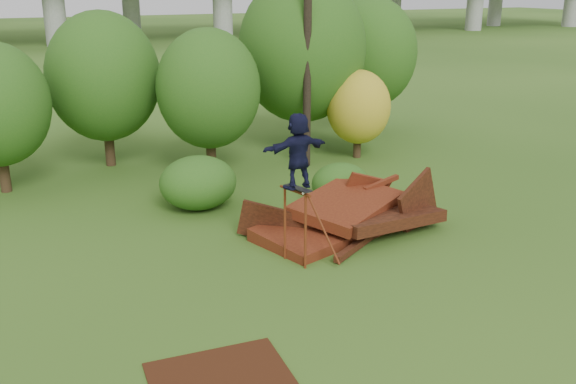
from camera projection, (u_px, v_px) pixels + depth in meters
name	position (u px, v px, depth m)	size (l,w,h in m)	color
ground	(358.00, 281.00, 14.29)	(240.00, 240.00, 0.00)	#2D5116
scrap_pile	(348.00, 217.00, 16.98)	(5.60, 3.61, 1.90)	#4D190D
grind_rail	(295.00, 219.00, 14.83)	(0.34, 1.00, 1.83)	maroon
skateboard	(298.00, 188.00, 14.52)	(0.41, 0.79, 0.08)	black
skater	(298.00, 151.00, 14.25)	(1.59, 0.51, 1.72)	black
flat_plate	(219.00, 376.00, 10.82)	(2.32, 1.66, 0.03)	#381A0C
tree_1	(103.00, 77.00, 22.28)	(3.92, 3.92, 5.46)	black
tree_2	(209.00, 89.00, 21.47)	(3.51, 3.51, 4.94)	black
tree_3	(302.00, 49.00, 24.19)	(4.83, 4.83, 6.71)	black
tree_4	(358.00, 107.00, 23.75)	(2.39, 2.39, 3.30)	black
tree_5	(369.00, 53.00, 27.63)	(4.12, 4.12, 5.79)	black
shrub_left	(198.00, 183.00, 18.64)	(2.26, 2.08, 1.56)	#1C5216
shrub_right	(340.00, 184.00, 19.07)	(1.76, 1.61, 1.24)	#1C5216
utility_pole	(308.00, 15.00, 21.64)	(1.40, 0.28, 10.41)	black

